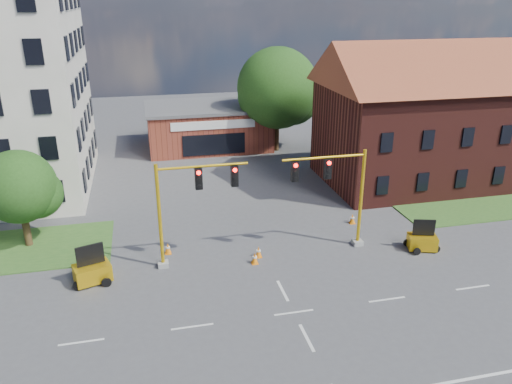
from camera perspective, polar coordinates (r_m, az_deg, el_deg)
ground at (r=25.33m, az=4.34°, el=-13.57°), size 120.00×120.00×0.00m
grass_verge_ne at (r=40.42m, az=25.45°, el=-1.69°), size 14.00×4.00×0.08m
lane_markings at (r=23.07m, az=6.65°, el=-17.69°), size 60.00×36.00×0.01m
brick_shop at (r=51.61m, az=-5.52°, el=7.55°), size 12.40×8.40×4.30m
townhouse_row at (r=44.14m, az=21.21°, el=8.84°), size 21.00×11.00×11.50m
tree_large at (r=49.41m, az=2.91°, el=11.50°), size 8.25×7.86×10.15m
tree_nw_front at (r=32.95m, az=-25.04°, el=0.35°), size 4.64×4.42×6.15m
signal_mast_west at (r=27.88m, az=-7.70°, el=-1.06°), size 5.30×0.60×6.20m
signal_mast_east at (r=29.84m, az=9.16°, el=0.40°), size 5.30×0.60×6.20m
trailer_west at (r=28.68m, az=-18.21°, el=-8.58°), size 2.17×1.77×2.14m
trailer_east at (r=32.24m, az=18.46°, el=-5.29°), size 1.93×1.55×1.91m
cone_a at (r=29.18m, az=-0.15°, el=-7.58°), size 0.40×0.40×0.70m
cone_b at (r=30.70m, az=-10.04°, el=-6.38°), size 0.40×0.40×0.70m
cone_c at (r=29.86m, az=0.29°, el=-6.86°), size 0.40×0.40×0.70m
cone_d at (r=34.72m, az=10.95°, el=-3.03°), size 0.40×0.40×0.70m
pickup_white at (r=41.50m, az=16.16°, el=1.13°), size 5.17×3.05×1.35m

